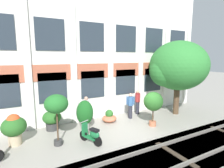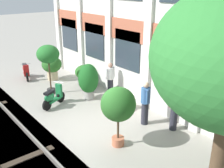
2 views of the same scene
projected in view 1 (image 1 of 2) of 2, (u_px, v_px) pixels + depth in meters
name	position (u px, v px, depth m)	size (l,w,h in m)	color
ground_plane	(131.00, 129.00, 9.66)	(80.00, 80.00, 0.00)	#9E998E
apartment_facade	(108.00, 53.00, 11.41)	(14.87, 0.64, 8.48)	silver
rail_tracks	(172.00, 158.00, 7.12)	(22.51, 2.80, 0.43)	#5B5449
broadleaf_tree	(178.00, 67.00, 11.79)	(4.02, 3.83, 5.03)	#4C3826
potted_plant_fluted_column	(85.00, 114.00, 9.49)	(0.91, 0.91, 1.64)	gray
potted_plant_terracotta_small	(56.00, 106.00, 7.67)	(1.03, 1.03, 2.35)	#333333
potted_plant_wide_bowl	(109.00, 117.00, 10.75)	(0.90, 0.90, 0.75)	#B76647
potted_plant_glazed_jar	(14.00, 127.00, 7.87)	(1.06, 1.06, 1.44)	tan
potted_plant_ribbed_drum	(52.00, 119.00, 9.54)	(0.99, 0.99, 1.05)	#333333
potted_plant_tall_urn	(153.00, 102.00, 9.93)	(1.09, 1.09, 2.00)	#B76647
scooter_second_parked	(91.00, 135.00, 8.00)	(0.73, 1.30, 0.98)	black
resident_by_doorway	(130.00, 105.00, 11.26)	(0.47, 0.34, 1.66)	#282833
resident_watching_tracks	(138.00, 101.00, 12.13)	(0.34, 0.52, 1.69)	#282833
resident_near_plants	(86.00, 109.00, 10.49)	(0.34, 0.53, 1.63)	#282833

